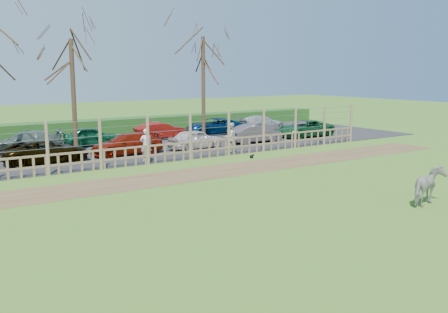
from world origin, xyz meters
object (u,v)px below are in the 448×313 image
car_3 (127,144)px  car_13 (261,123)px  visitor_b (230,138)px  car_12 (214,126)px  car_2 (46,152)px  tree_right (203,63)px  car_5 (255,134)px  zebra (429,186)px  tree_mid (72,69)px  crow (252,156)px  visitor_a (146,145)px  car_11 (160,131)px  car_6 (305,128)px  car_10 (92,136)px  car_4 (196,139)px  car_9 (26,141)px

car_3 → car_13: (13.51, 4.89, 0.00)m
car_3 → car_13: 14.36m
visitor_b → car_12: 8.57m
car_2 → car_3: (4.57, 0.29, 0.00)m
tree_right → car_5: tree_right is taller
zebra → car_5: size_ratio=0.45×
tree_mid → car_3: 5.25m
crow → car_2: bearing=155.1°
visitor_a → car_3: size_ratio=0.42×
tree_mid → tree_right: tree_right is taller
tree_right → car_5: (2.16, -2.96, -4.60)m
car_12 → car_13: (4.43, -0.15, 0.00)m
car_2 → car_11: size_ratio=1.19×
zebra → crow: (0.55, 11.25, -0.58)m
visitor_b → car_11: 7.45m
car_5 → car_6: same height
zebra → car_2: size_ratio=0.38×
visitor_b → car_10: visitor_b is taller
tree_mid → tree_right: bearing=3.2°
tree_mid → crow: bearing=-43.1°
zebra → car_3: 16.77m
car_6 → car_13: 4.84m
car_2 → car_6: same height
car_10 → car_11: same height
crow → car_6: size_ratio=0.06×
car_12 → car_13: same height
tree_mid → car_2: bearing=-133.4°
tree_right → car_10: (-7.30, 1.70, -4.60)m
car_4 → crow: bearing=-175.3°
car_9 → car_10: size_ratio=1.17×
car_2 → car_3: same height
car_10 → car_9: bearing=99.2°
tree_mid → visitor_b: size_ratio=3.96×
car_2 → car_10: size_ratio=1.23×
visitor_b → car_12: bearing=-125.3°
visitor_a → crow: size_ratio=6.24×
tree_right → car_5: bearing=-53.8°
car_9 → car_11: 9.05m
tree_mid → car_10: tree_mid is taller
tree_right → visitor_a: size_ratio=4.26×
car_13 → car_10: bearing=91.3°
car_5 → car_13: (4.59, 5.18, 0.00)m
car_5 → car_2: bearing=94.3°
visitor_a → car_12: 11.87m
zebra → car_6: bearing=-44.6°
car_2 → car_5: (13.49, 0.00, 0.00)m
car_3 → car_5: size_ratio=1.14×
crow → tree_right: bearing=78.7°
car_2 → car_11: (9.05, 5.03, 0.00)m
tree_right → car_13: size_ratio=1.78×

